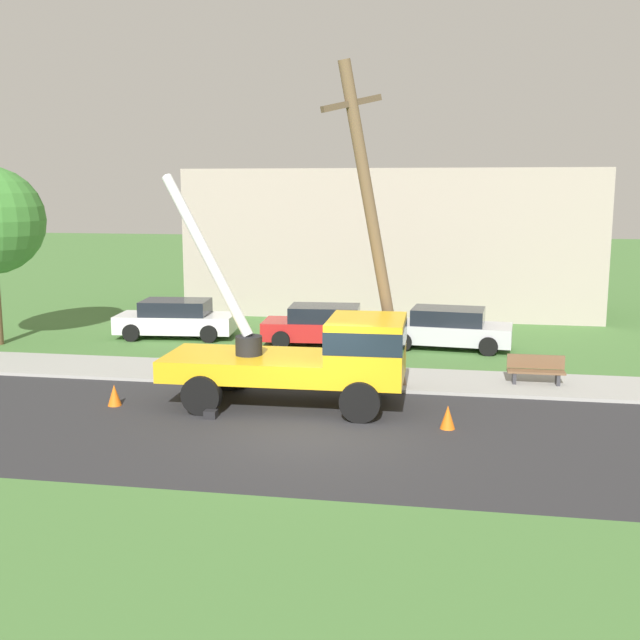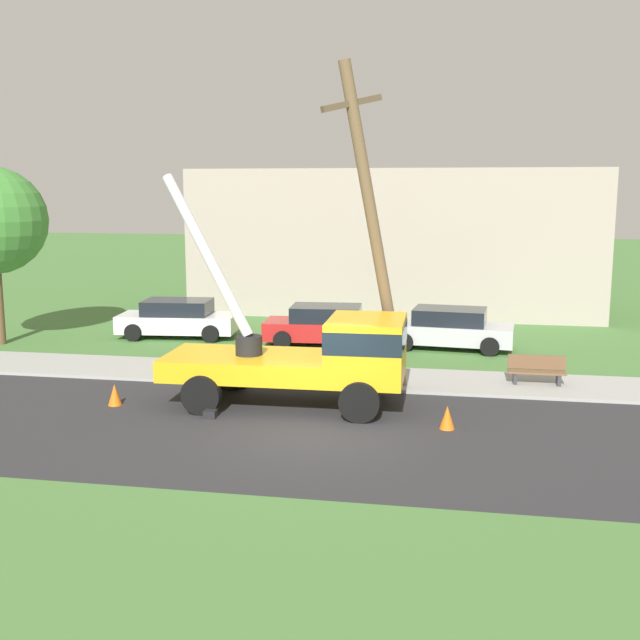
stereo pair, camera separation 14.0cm
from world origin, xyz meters
name	(u,v)px [view 2 (the right image)]	position (x,y,z in m)	size (l,w,h in m)	color
ground_plane	(370,335)	(0.00, 12.00, 0.00)	(120.00, 120.00, 0.00)	#477538
road_asphalt	(311,433)	(0.00, 0.00, 0.00)	(80.00, 7.56, 0.01)	#2B2B2D
sidewalk_strip	(344,377)	(0.00, 5.13, 0.05)	(80.00, 2.69, 0.10)	#9E9E99
utility_truck	(316,353)	(-0.29, 2.21, 1.41)	(6.80, 3.20, 5.98)	gold
leaning_utility_pole	(374,228)	(0.98, 3.74, 4.55)	(2.28, 2.03, 8.85)	brown
traffic_cone_ahead	(447,417)	(3.09, 0.85, 0.28)	(0.36, 0.36, 0.56)	orange
traffic_cone_behind	(115,395)	(-5.47, 1.34, 0.28)	(0.36, 0.36, 0.56)	orange
parked_sedan_white	(178,319)	(-7.14, 10.41, 0.71)	(4.55, 2.29, 1.42)	silver
parked_sedan_red	(326,325)	(-1.37, 9.99, 0.71)	(4.51, 2.20, 1.42)	#B21E1E
parked_sedan_silver	(449,328)	(3.01, 10.14, 0.71)	(4.55, 2.28, 1.42)	#B7B7BF
park_bench	(537,371)	(5.53, 5.19, 0.46)	(1.60, 0.45, 0.90)	brown
lowrise_building_backdrop	(395,241)	(0.35, 18.52, 3.20)	(18.00, 6.00, 6.40)	#A5998C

